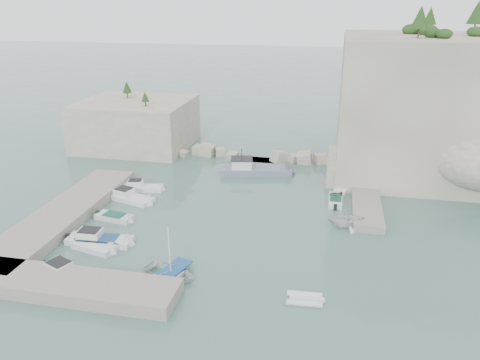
% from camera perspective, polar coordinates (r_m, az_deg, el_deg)
% --- Properties ---
extents(ground, '(400.00, 400.00, 0.00)m').
position_cam_1_polar(ground, '(45.92, -1.52, -6.14)').
color(ground, slate).
rests_on(ground, ground).
extents(cliff_east, '(26.00, 22.00, 17.00)m').
position_cam_1_polar(cliff_east, '(65.41, 23.64, 8.30)').
color(cliff_east, beige).
rests_on(cliff_east, ground).
extents(cliff_terrace, '(8.00, 10.00, 2.50)m').
position_cam_1_polar(cliff_terrace, '(61.13, 14.35, 1.54)').
color(cliff_terrace, beige).
rests_on(cliff_terrace, ground).
extents(outcrop_west, '(16.00, 14.00, 7.00)m').
position_cam_1_polar(outcrop_west, '(73.24, -12.52, 6.74)').
color(outcrop_west, beige).
rests_on(outcrop_west, ground).
extents(quay_west, '(5.00, 24.00, 1.10)m').
position_cam_1_polar(quay_west, '(51.15, -20.73, -3.94)').
color(quay_west, '#9E9689').
rests_on(quay_west, ground).
extents(quay_south, '(18.00, 4.00, 1.10)m').
position_cam_1_polar(quay_south, '(39.20, -20.64, -11.87)').
color(quay_south, '#9E9689').
rests_on(quay_south, ground).
extents(ledge_east, '(3.00, 16.00, 0.80)m').
position_cam_1_polar(ledge_east, '(53.99, 15.07, -2.12)').
color(ledge_east, '#9E9689').
rests_on(ledge_east, ground).
extents(breakwater, '(28.00, 3.00, 1.40)m').
position_cam_1_polar(breakwater, '(65.83, 1.96, 3.09)').
color(breakwater, beige).
rests_on(breakwater, ground).
extents(motorboat_a, '(5.56, 2.48, 1.40)m').
position_cam_1_polar(motorboat_a, '(56.48, -11.85, -1.23)').
color(motorboat_a, white).
rests_on(motorboat_a, ground).
extents(motorboat_b, '(6.44, 3.72, 1.40)m').
position_cam_1_polar(motorboat_b, '(53.94, -13.22, -2.43)').
color(motorboat_b, white).
rests_on(motorboat_b, ground).
extents(motorboat_c, '(4.43, 2.19, 0.70)m').
position_cam_1_polar(motorboat_c, '(49.71, -15.04, -4.69)').
color(motorboat_c, silver).
rests_on(motorboat_c, ground).
extents(motorboat_d, '(6.72, 2.29, 1.40)m').
position_cam_1_polar(motorboat_d, '(45.52, -16.69, -7.36)').
color(motorboat_d, silver).
rests_on(motorboat_d, ground).
extents(motorboat_e, '(4.78, 2.87, 0.70)m').
position_cam_1_polar(motorboat_e, '(44.59, -17.22, -8.05)').
color(motorboat_e, silver).
rests_on(motorboat_e, ground).
extents(motorboat_f, '(6.39, 4.15, 1.40)m').
position_cam_1_polar(motorboat_f, '(40.97, -20.37, -11.22)').
color(motorboat_f, silver).
rests_on(motorboat_f, ground).
extents(rowboat, '(5.36, 4.48, 0.95)m').
position_cam_1_polar(rowboat, '(39.19, -8.42, -11.56)').
color(rowboat, white).
rests_on(rowboat, ground).
extents(inflatable_dinghy, '(2.97, 1.57, 0.44)m').
position_cam_1_polar(inflatable_dinghy, '(36.36, 7.85, -14.40)').
color(inflatable_dinghy, silver).
rests_on(inflatable_dinghy, ground).
extents(tender_east_a, '(4.47, 4.11, 1.97)m').
position_cam_1_polar(tender_east_a, '(47.83, 12.78, -5.53)').
color(tender_east_a, silver).
rests_on(tender_east_a, ground).
extents(tender_east_b, '(1.46, 4.26, 0.70)m').
position_cam_1_polar(tender_east_b, '(53.02, 11.55, -2.71)').
color(tender_east_b, white).
rests_on(tender_east_b, ground).
extents(tender_east_c, '(2.55, 4.55, 0.70)m').
position_cam_1_polar(tender_east_c, '(55.25, 12.05, -1.76)').
color(tender_east_c, white).
rests_on(tender_east_c, ground).
extents(tender_east_d, '(4.67, 1.81, 1.79)m').
position_cam_1_polar(tender_east_d, '(58.69, 12.41, -0.41)').
color(tender_east_d, silver).
rests_on(tender_east_d, ground).
extents(work_boat, '(10.44, 4.91, 2.20)m').
position_cam_1_polar(work_boat, '(60.62, 1.94, 0.79)').
color(work_boat, slate).
rests_on(work_boat, ground).
extents(rowboat_mast, '(0.10, 0.10, 4.20)m').
position_cam_1_polar(rowboat_mast, '(37.87, -8.63, -8.27)').
color(rowboat_mast, white).
rests_on(rowboat_mast, rowboat).
extents(vegetation, '(53.48, 13.88, 13.40)m').
position_cam_1_polar(vegetation, '(64.78, 20.00, 17.16)').
color(vegetation, '#1E4219').
rests_on(vegetation, ground).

